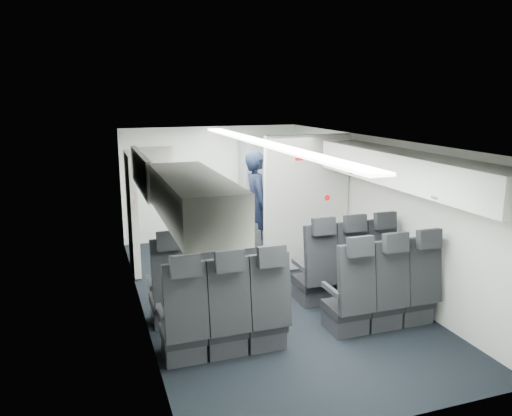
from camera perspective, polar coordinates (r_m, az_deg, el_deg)
cabin_shell at (r=6.79m, az=1.09°, el=-0.93°), size 3.41×6.01×2.16m
seat_row_front at (r=6.53m, az=2.68°, el=-8.16°), size 3.33×0.56×1.24m
seat_row_mid at (r=5.77m, az=6.03°, el=-11.18°), size 3.33×0.56×1.24m
overhead_bin_left_rear at (r=4.37m, az=-7.19°, el=1.03°), size 0.53×1.80×0.40m
overhead_bin_left_front_open at (r=6.08m, az=-10.96°, el=3.10°), size 0.64×1.70×0.72m
overhead_bin_right_rear at (r=5.63m, az=21.94°, el=2.88°), size 0.53×1.80×0.40m
overhead_bin_right_front at (r=7.03m, az=12.66°, el=5.35°), size 0.53×1.70×0.40m
bulkhead_partition at (r=7.88m, az=5.81°, el=0.61°), size 1.40×0.15×2.13m
galley_unit at (r=9.64m, az=0.87°, el=2.19°), size 0.85×0.52×1.90m
boarding_door at (r=7.97m, az=-13.97°, el=-0.46°), size 0.12×1.27×1.86m
flight_attendant at (r=8.41m, az=0.05°, el=0.32°), size 0.48×0.69×1.82m
carry_on_bag at (r=6.09m, az=-10.61°, el=3.77°), size 0.39×0.28×0.23m
papers at (r=8.41m, az=1.39°, el=0.93°), size 0.20×0.06×0.14m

